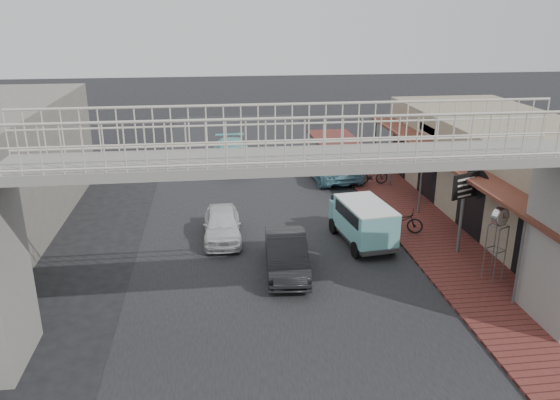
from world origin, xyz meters
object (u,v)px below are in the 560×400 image
object	(u,v)px
angkot_van	(363,218)
angkot_curb	(330,165)
angkot_far	(232,154)
white_hatchback	(222,224)
street_clock	(500,220)
motorcycle_near	(399,220)
arrow_sign	(481,183)
dark_sedan	(286,254)
motorcycle_far	(372,175)

from	to	relation	value
angkot_van	angkot_curb	bearing A→B (deg)	78.49
angkot_curb	angkot_far	bearing A→B (deg)	-34.64
white_hatchback	street_clock	world-z (taller)	street_clock
white_hatchback	angkot_far	xyz separation A→B (m)	(0.85, 10.61, 0.13)
motorcycle_near	arrow_sign	world-z (taller)	arrow_sign
white_hatchback	motorcycle_near	xyz separation A→B (m)	(7.11, -0.37, -0.02)
motorcycle_near	street_clock	bearing A→B (deg)	-133.59
dark_sedan	angkot_van	xyz separation A→B (m)	(3.23, 1.97, 0.44)
white_hatchback	angkot_far	world-z (taller)	angkot_far
white_hatchback	dark_sedan	bearing A→B (deg)	-55.27
angkot_far	motorcycle_near	bearing A→B (deg)	-61.01
motorcycle_near	angkot_far	bearing A→B (deg)	54.09
dark_sedan	arrow_sign	size ratio (longest dim) A/B	1.25
white_hatchback	angkot_van	bearing A→B (deg)	-11.73
white_hatchback	arrow_sign	distance (m)	9.84
angkot_curb	angkot_far	size ratio (longest dim) A/B	0.99
dark_sedan	street_clock	distance (m)	7.08
angkot_van	arrow_sign	bearing A→B (deg)	-22.87
dark_sedan	street_clock	bearing A→B (deg)	-9.17
motorcycle_near	arrow_sign	distance (m)	3.59
angkot_van	motorcycle_far	size ratio (longest dim) A/B	2.22
motorcycle_near	arrow_sign	xyz separation A→B (m)	(2.25, -1.91, 2.06)
angkot_far	motorcycle_far	world-z (taller)	angkot_far
angkot_curb	arrow_sign	bearing A→B (deg)	102.74
white_hatchback	street_clock	size ratio (longest dim) A/B	1.43
dark_sedan	motorcycle_far	bearing A→B (deg)	61.75
dark_sedan	motorcycle_near	bearing A→B (deg)	32.91
white_hatchback	street_clock	distance (m)	10.15
arrow_sign	motorcycle_far	bearing A→B (deg)	77.77
white_hatchback	dark_sedan	xyz separation A→B (m)	(2.13, -3.13, 0.04)
dark_sedan	angkot_van	size ratio (longest dim) A/B	1.08
motorcycle_near	motorcycle_far	bearing A→B (deg)	17.88
dark_sedan	angkot_curb	size ratio (longest dim) A/B	0.77
angkot_curb	motorcycle_far	xyz separation A→B (m)	(1.82, -1.81, -0.11)
motorcycle_far	street_clock	xyz separation A→B (m)	(1.04, -10.64, 1.59)
white_hatchback	angkot_far	distance (m)	10.64
motorcycle_far	motorcycle_near	bearing A→B (deg)	172.09
arrow_sign	street_clock	bearing A→B (deg)	-124.31
white_hatchback	dark_sedan	size ratio (longest dim) A/B	0.91
dark_sedan	angkot_curb	bearing A→B (deg)	74.23
motorcycle_near	dark_sedan	bearing A→B (deg)	143.41
white_hatchback	street_clock	xyz separation A→B (m)	(8.87, -4.69, 1.57)
angkot_curb	angkot_van	xyz separation A→B (m)	(-0.65, -8.91, 0.38)
angkot_van	motorcycle_far	world-z (taller)	angkot_van
street_clock	motorcycle_near	bearing A→B (deg)	87.87
angkot_far	angkot_van	size ratio (longest dim) A/B	1.40
angkot_curb	motorcycle_far	size ratio (longest dim) A/B	3.08
angkot_far	street_clock	bearing A→B (deg)	-63.08
white_hatchback	arrow_sign	world-z (taller)	arrow_sign
arrow_sign	angkot_curb	bearing A→B (deg)	85.68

